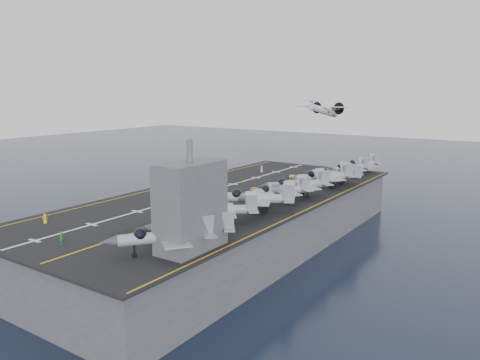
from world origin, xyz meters
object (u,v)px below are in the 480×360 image
Objects in this scene: island_superstructure at (191,195)px; transport_plane at (323,111)px; tow_cart_a at (196,214)px; fighter_jet_0 at (166,235)px.

island_superstructure is 0.66× the size of transport_plane.
transport_plane is at bearing 97.50° from tow_cart_a.
fighter_jet_0 is (-1.54, -3.44, -4.93)m from island_superstructure.
tow_cart_a is at bearing 117.20° from fighter_jet_0.
fighter_jet_0 is at bearing -62.80° from tow_cart_a.
tow_cart_a is (-10.03, 13.09, -6.90)m from island_superstructure.
fighter_jet_0 is at bearing -114.06° from island_superstructure.
transport_plane is (-9.60, 72.96, 14.71)m from tow_cart_a.
tow_cart_a is at bearing -82.50° from transport_plane.
fighter_jet_0 reaches higher than tow_cart_a.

